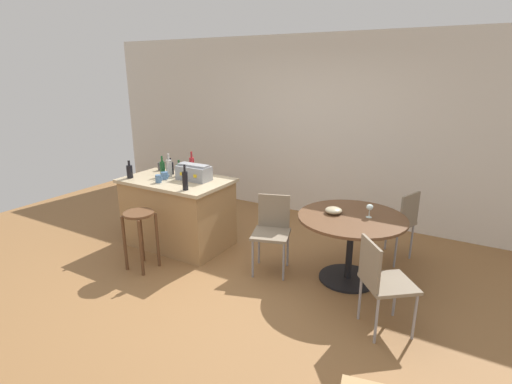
{
  "coord_description": "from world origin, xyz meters",
  "views": [
    {
      "loc": [
        2.15,
        -3.21,
        2.19
      ],
      "look_at": [
        -0.01,
        0.48,
        0.87
      ],
      "focal_mm": 27.7,
      "sensor_mm": 36.0,
      "label": 1
    }
  ],
  "objects_px": {
    "folding_chair_left": "(272,228)",
    "bottle_1": "(170,168)",
    "bottle_6": "(169,168)",
    "bottle_5": "(162,169)",
    "folding_chair_far": "(399,220)",
    "bottle_2": "(179,170)",
    "toolbox": "(194,172)",
    "bottle_3": "(192,165)",
    "bottle_4": "(130,171)",
    "wooden_stool": "(140,228)",
    "bottle_0": "(185,180)",
    "cup_1": "(158,179)",
    "kitchen_island": "(178,212)",
    "dining_table": "(351,231)",
    "folding_chair_near": "(382,279)",
    "serving_bowl": "(334,210)",
    "cup_0": "(161,166)",
    "cup_2": "(165,176)",
    "wine_glass": "(370,208)"
  },
  "relations": [
    {
      "from": "folding_chair_left",
      "to": "bottle_1",
      "type": "height_order",
      "value": "bottle_1"
    },
    {
      "from": "bottle_6",
      "to": "bottle_5",
      "type": "bearing_deg",
      "value": -152.7
    },
    {
      "from": "folding_chair_far",
      "to": "bottle_2",
      "type": "distance_m",
      "value": 2.77
    },
    {
      "from": "toolbox",
      "to": "bottle_3",
      "type": "height_order",
      "value": "bottle_3"
    },
    {
      "from": "bottle_1",
      "to": "bottle_4",
      "type": "xyz_separation_m",
      "value": [
        -0.32,
        -0.4,
        0.0
      ]
    },
    {
      "from": "wooden_stool",
      "to": "bottle_0",
      "type": "relative_size",
      "value": 2.3
    },
    {
      "from": "bottle_1",
      "to": "cup_1",
      "type": "distance_m",
      "value": 0.41
    },
    {
      "from": "kitchen_island",
      "to": "bottle_1",
      "type": "relative_size",
      "value": 6.13
    },
    {
      "from": "wooden_stool",
      "to": "dining_table",
      "type": "distance_m",
      "value": 2.33
    },
    {
      "from": "folding_chair_near",
      "to": "serving_bowl",
      "type": "height_order",
      "value": "folding_chair_near"
    },
    {
      "from": "kitchen_island",
      "to": "bottle_0",
      "type": "xyz_separation_m",
      "value": [
        0.41,
        -0.31,
        0.55
      ]
    },
    {
      "from": "toolbox",
      "to": "bottle_5",
      "type": "xyz_separation_m",
      "value": [
        -0.46,
        -0.07,
        0.01
      ]
    },
    {
      "from": "bottle_1",
      "to": "cup_1",
      "type": "height_order",
      "value": "bottle_1"
    },
    {
      "from": "bottle_2",
      "to": "bottle_5",
      "type": "distance_m",
      "value": 0.21
    },
    {
      "from": "dining_table",
      "to": "bottle_5",
      "type": "bearing_deg",
      "value": -175.42
    },
    {
      "from": "kitchen_island",
      "to": "folding_chair_near",
      "type": "distance_m",
      "value": 2.75
    },
    {
      "from": "serving_bowl",
      "to": "cup_1",
      "type": "bearing_deg",
      "value": -168.29
    },
    {
      "from": "bottle_2",
      "to": "bottle_5",
      "type": "relative_size",
      "value": 0.79
    },
    {
      "from": "bottle_5",
      "to": "cup_0",
      "type": "distance_m",
      "value": 0.34
    },
    {
      "from": "dining_table",
      "to": "bottle_1",
      "type": "relative_size",
      "value": 5.19
    },
    {
      "from": "cup_2",
      "to": "wine_glass",
      "type": "bearing_deg",
      "value": 8.0
    },
    {
      "from": "bottle_2",
      "to": "cup_0",
      "type": "bearing_deg",
      "value": 166.12
    },
    {
      "from": "kitchen_island",
      "to": "bottle_0",
      "type": "distance_m",
      "value": 0.75
    },
    {
      "from": "folding_chair_far",
      "to": "cup_0",
      "type": "xyz_separation_m",
      "value": [
        -3.03,
        -0.71,
        0.43
      ]
    },
    {
      "from": "cup_0",
      "to": "toolbox",
      "type": "bearing_deg",
      "value": -12.79
    },
    {
      "from": "wooden_stool",
      "to": "folding_chair_near",
      "type": "height_order",
      "value": "folding_chair_near"
    },
    {
      "from": "bottle_0",
      "to": "folding_chair_far",
      "type": "bearing_deg",
      "value": 30.4
    },
    {
      "from": "folding_chair_left",
      "to": "bottle_4",
      "type": "xyz_separation_m",
      "value": [
        -1.91,
        -0.26,
        0.47
      ]
    },
    {
      "from": "wooden_stool",
      "to": "dining_table",
      "type": "height_order",
      "value": "dining_table"
    },
    {
      "from": "cup_2",
      "to": "bottle_5",
      "type": "bearing_deg",
      "value": 141.69
    },
    {
      "from": "folding_chair_near",
      "to": "folding_chair_far",
      "type": "relative_size",
      "value": 0.98
    },
    {
      "from": "toolbox",
      "to": "cup_0",
      "type": "relative_size",
      "value": 3.84
    },
    {
      "from": "folding_chair_left",
      "to": "wine_glass",
      "type": "distance_m",
      "value": 1.08
    },
    {
      "from": "bottle_4",
      "to": "bottle_6",
      "type": "relative_size",
      "value": 0.76
    },
    {
      "from": "toolbox",
      "to": "bottle_5",
      "type": "bearing_deg",
      "value": -171.6
    },
    {
      "from": "dining_table",
      "to": "bottle_3",
      "type": "height_order",
      "value": "bottle_3"
    },
    {
      "from": "folding_chair_left",
      "to": "cup_1",
      "type": "xyz_separation_m",
      "value": [
        -1.44,
        -0.24,
        0.43
      ]
    },
    {
      "from": "bottle_4",
      "to": "folding_chair_left",
      "type": "bearing_deg",
      "value": 7.83
    },
    {
      "from": "cup_2",
      "to": "serving_bowl",
      "type": "xyz_separation_m",
      "value": [
        2.12,
        0.27,
        -0.16
      ]
    },
    {
      "from": "folding_chair_left",
      "to": "cup_0",
      "type": "xyz_separation_m",
      "value": [
        -1.86,
        0.24,
        0.43
      ]
    },
    {
      "from": "folding_chair_left",
      "to": "folding_chair_far",
      "type": "bearing_deg",
      "value": 38.62
    },
    {
      "from": "cup_2",
      "to": "wine_glass",
      "type": "relative_size",
      "value": 0.85
    },
    {
      "from": "dining_table",
      "to": "serving_bowl",
      "type": "xyz_separation_m",
      "value": [
        -0.2,
        -0.01,
        0.2
      ]
    },
    {
      "from": "bottle_0",
      "to": "bottle_4",
      "type": "height_order",
      "value": "bottle_0"
    },
    {
      "from": "dining_table",
      "to": "bottle_5",
      "type": "distance_m",
      "value": 2.48
    },
    {
      "from": "kitchen_island",
      "to": "cup_2",
      "type": "distance_m",
      "value": 0.51
    },
    {
      "from": "cup_0",
      "to": "cup_2",
      "type": "distance_m",
      "value": 0.49
    },
    {
      "from": "kitchen_island",
      "to": "bottle_5",
      "type": "height_order",
      "value": "bottle_5"
    },
    {
      "from": "kitchen_island",
      "to": "bottle_1",
      "type": "bearing_deg",
      "value": 146.46
    },
    {
      "from": "bottle_0",
      "to": "cup_2",
      "type": "height_order",
      "value": "bottle_0"
    }
  ]
}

